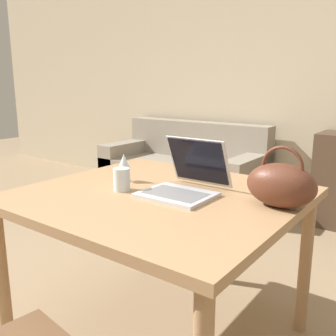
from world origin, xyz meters
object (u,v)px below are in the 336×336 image
object	(u,v)px
couch	(184,172)
handbag	(281,185)
drinking_glass	(122,179)
laptop	(187,179)
wine_glass	(124,163)

from	to	relation	value
couch	handbag	size ratio (longest dim) A/B	6.22
drinking_glass	handbag	bearing A→B (deg)	16.72
couch	drinking_glass	size ratio (longest dim) A/B	16.69
laptop	drinking_glass	world-z (taller)	laptop
handbag	laptop	bearing A→B (deg)	-173.27
couch	wine_glass	xyz separation A→B (m)	(0.95, -1.94, 0.56)
handbag	wine_glass	bearing A→B (deg)	-174.82
drinking_glass	couch	bearing A→B (deg)	117.07
wine_glass	handbag	xyz separation A→B (m)	(0.77, 0.07, -0.00)
couch	handbag	bearing A→B (deg)	-47.30
couch	laptop	distance (m)	2.38
laptop	drinking_glass	xyz separation A→B (m)	(-0.26, -0.15, -0.01)
drinking_glass	laptop	bearing A→B (deg)	30.63
laptop	drinking_glass	size ratio (longest dim) A/B	3.41
handbag	drinking_glass	bearing A→B (deg)	-163.28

